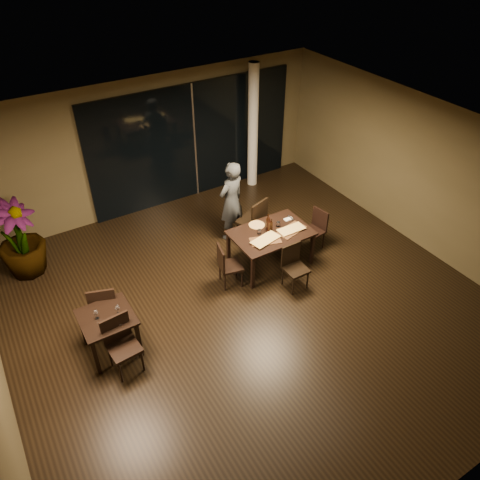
% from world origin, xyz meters
% --- Properties ---
extents(ground, '(8.00, 8.00, 0.00)m').
position_xyz_m(ground, '(0.00, 0.00, 0.00)').
color(ground, black).
rests_on(ground, ground).
extents(wall_back, '(8.00, 0.10, 3.00)m').
position_xyz_m(wall_back, '(0.00, 4.05, 1.50)').
color(wall_back, brown).
rests_on(wall_back, ground).
extents(wall_front, '(8.00, 0.10, 3.00)m').
position_xyz_m(wall_front, '(0.00, -4.05, 1.50)').
color(wall_front, brown).
rests_on(wall_front, ground).
extents(wall_right, '(0.10, 8.00, 3.00)m').
position_xyz_m(wall_right, '(4.05, 0.00, 1.50)').
color(wall_right, brown).
rests_on(wall_right, ground).
extents(ceiling, '(8.00, 8.00, 0.04)m').
position_xyz_m(ceiling, '(0.00, 0.00, 3.02)').
color(ceiling, silver).
rests_on(ceiling, wall_back).
extents(window_panel, '(5.00, 0.06, 2.70)m').
position_xyz_m(window_panel, '(1.00, 3.96, 1.35)').
color(window_panel, black).
rests_on(window_panel, ground).
extents(column, '(0.24, 0.24, 3.00)m').
position_xyz_m(column, '(2.40, 3.65, 1.50)').
color(column, white).
rests_on(column, ground).
extents(main_table, '(1.50, 1.00, 0.75)m').
position_xyz_m(main_table, '(1.00, 0.80, 0.68)').
color(main_table, black).
rests_on(main_table, ground).
extents(side_table, '(0.80, 0.80, 0.75)m').
position_xyz_m(side_table, '(-2.40, 0.30, 0.62)').
color(side_table, black).
rests_on(side_table, ground).
extents(chair_main_far, '(0.62, 0.62, 1.05)m').
position_xyz_m(chair_main_far, '(1.09, 1.53, 0.59)').
color(chair_main_far, black).
rests_on(chair_main_far, ground).
extents(chair_main_near, '(0.40, 0.40, 0.87)m').
position_xyz_m(chair_main_near, '(1.00, 0.06, 0.49)').
color(chair_main_near, black).
rests_on(chair_main_near, ground).
extents(chair_main_left, '(0.48, 0.48, 0.87)m').
position_xyz_m(chair_main_left, '(-0.04, 0.70, 0.49)').
color(chair_main_left, black).
rests_on(chair_main_left, ground).
extents(chair_main_right, '(0.45, 0.45, 0.85)m').
position_xyz_m(chair_main_right, '(2.10, 0.77, 0.48)').
color(chair_main_right, black).
rests_on(chair_main_right, ground).
extents(chair_side_far, '(0.56, 0.56, 0.94)m').
position_xyz_m(chair_side_far, '(-2.30, 0.80, 0.53)').
color(chair_side_far, black).
rests_on(chair_side_far, ground).
extents(chair_side_near, '(0.48, 0.48, 0.97)m').
position_xyz_m(chair_side_near, '(-2.34, -0.09, 0.54)').
color(chair_side_near, black).
rests_on(chair_side_near, ground).
extents(diner, '(0.68, 0.54, 1.75)m').
position_xyz_m(diner, '(0.81, 1.96, 0.88)').
color(diner, '#2F3235').
rests_on(diner, ground).
extents(potted_plant, '(1.20, 1.20, 1.55)m').
position_xyz_m(potted_plant, '(-3.14, 3.03, 0.78)').
color(potted_plant, '#214F1A').
rests_on(potted_plant, ground).
extents(pizza_board_left, '(0.63, 0.45, 0.01)m').
position_xyz_m(pizza_board_left, '(0.75, 0.63, 0.76)').
color(pizza_board_left, '#4D2D19').
rests_on(pizza_board_left, main_table).
extents(pizza_board_right, '(0.66, 0.44, 0.01)m').
position_xyz_m(pizza_board_right, '(1.36, 0.64, 0.76)').
color(pizza_board_right, '#4B2D18').
rests_on(pizza_board_right, main_table).
extents(oblong_pizza_left, '(0.59, 0.36, 0.02)m').
position_xyz_m(oblong_pizza_left, '(0.75, 0.63, 0.77)').
color(oblong_pizza_left, maroon).
rests_on(oblong_pizza_left, pizza_board_left).
extents(oblong_pizza_right, '(0.51, 0.24, 0.02)m').
position_xyz_m(oblong_pizza_right, '(1.36, 0.64, 0.77)').
color(oblong_pizza_right, maroon).
rests_on(oblong_pizza_right, pizza_board_right).
extents(round_pizza, '(0.30, 0.30, 0.01)m').
position_xyz_m(round_pizza, '(0.89, 1.13, 0.76)').
color(round_pizza, '#BC3714').
rests_on(round_pizza, main_table).
extents(bottle_a, '(0.07, 0.07, 0.33)m').
position_xyz_m(bottle_a, '(0.96, 0.84, 0.91)').
color(bottle_a, black).
rests_on(bottle_a, main_table).
extents(bottle_b, '(0.06, 0.06, 0.25)m').
position_xyz_m(bottle_b, '(1.04, 0.85, 0.88)').
color(bottle_b, black).
rests_on(bottle_b, main_table).
extents(bottle_c, '(0.08, 0.08, 0.35)m').
position_xyz_m(bottle_c, '(0.99, 0.90, 0.92)').
color(bottle_c, black).
rests_on(bottle_c, main_table).
extents(tumbler_left, '(0.07, 0.07, 0.09)m').
position_xyz_m(tumbler_left, '(0.78, 0.88, 0.79)').
color(tumbler_left, white).
rests_on(tumbler_left, main_table).
extents(tumbler_right, '(0.08, 0.08, 0.09)m').
position_xyz_m(tumbler_right, '(1.23, 0.90, 0.80)').
color(tumbler_right, white).
rests_on(tumbler_right, main_table).
extents(napkin_near, '(0.20, 0.15, 0.01)m').
position_xyz_m(napkin_near, '(1.54, 0.69, 0.76)').
color(napkin_near, silver).
rests_on(napkin_near, main_table).
extents(napkin_far, '(0.18, 0.11, 0.01)m').
position_xyz_m(napkin_far, '(1.54, 0.98, 0.76)').
color(napkin_far, white).
rests_on(napkin_far, main_table).
extents(wine_glass_a, '(0.07, 0.07, 0.16)m').
position_xyz_m(wine_glass_a, '(-2.52, 0.33, 0.83)').
color(wine_glass_a, white).
rests_on(wine_glass_a, side_table).
extents(wine_glass_b, '(0.07, 0.07, 0.16)m').
position_xyz_m(wine_glass_b, '(-2.22, 0.26, 0.83)').
color(wine_glass_b, white).
rests_on(wine_glass_b, side_table).
extents(side_napkin, '(0.19, 0.12, 0.01)m').
position_xyz_m(side_napkin, '(-2.33, 0.09, 0.76)').
color(side_napkin, white).
rests_on(side_napkin, side_table).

